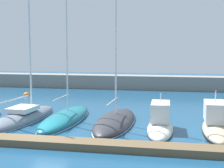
% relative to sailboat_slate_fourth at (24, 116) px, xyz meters
% --- Properties ---
extents(ground_plane, '(120.00, 120.00, 0.00)m').
position_rel_sailboat_slate_fourth_xyz_m(ground_plane, '(3.97, -4.56, -0.33)').
color(ground_plane, navy).
extents(dock_pier, '(35.97, 1.52, 0.45)m').
position_rel_sailboat_slate_fourth_xyz_m(dock_pier, '(3.97, -6.62, -0.11)').
color(dock_pier, brown).
rests_on(dock_pier, ground_plane).
extents(breakwater_seawall, '(108.00, 2.96, 2.03)m').
position_rel_sailboat_slate_fourth_xyz_m(breakwater_seawall, '(3.97, 23.58, 0.68)').
color(breakwater_seawall, gray).
rests_on(breakwater_seawall, ground_plane).
extents(sailboat_slate_fourth, '(3.24, 10.37, 19.00)m').
position_rel_sailboat_slate_fourth_xyz_m(sailboat_slate_fourth, '(0.00, 0.00, 0.00)').
color(sailboat_slate_fourth, slate).
rests_on(sailboat_slate_fourth, ground_plane).
extents(sailboat_teal_fifth, '(2.72, 10.48, 17.45)m').
position_rel_sailboat_slate_fourth_xyz_m(sailboat_teal_fifth, '(3.63, 0.29, -0.03)').
color(sailboat_teal_fifth, '#19707F').
rests_on(sailboat_teal_fifth, ground_plane).
extents(sailboat_charcoal_sixth, '(3.00, 10.05, 19.00)m').
position_rel_sailboat_slate_fourth_xyz_m(sailboat_charcoal_sixth, '(7.97, 0.08, -0.08)').
color(sailboat_charcoal_sixth, '#2D2D33').
rests_on(sailboat_charcoal_sixth, ground_plane).
extents(motorboat_ivory_seventh, '(2.09, 6.88, 3.18)m').
position_rel_sailboat_slate_fourth_xyz_m(motorboat_ivory_seventh, '(11.67, -1.28, 0.16)').
color(motorboat_ivory_seventh, silver).
rests_on(motorboat_ivory_seventh, ground_plane).
extents(motorboat_sand_eighth, '(1.91, 7.12, 3.33)m').
position_rel_sailboat_slate_fourth_xyz_m(motorboat_sand_eighth, '(15.68, -1.29, 0.31)').
color(motorboat_sand_eighth, beige).
rests_on(motorboat_sand_eighth, ground_plane).
extents(mooring_buoy_orange, '(0.86, 0.86, 0.86)m').
position_rel_sailboat_slate_fourth_xyz_m(mooring_buoy_orange, '(-6.35, 13.82, -0.33)').
color(mooring_buoy_orange, orange).
rests_on(mooring_buoy_orange, ground_plane).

